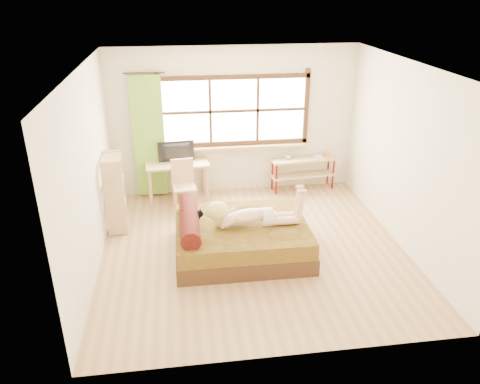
{
  "coord_description": "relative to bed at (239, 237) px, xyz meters",
  "views": [
    {
      "loc": [
        -1.03,
        -6.03,
        3.71
      ],
      "look_at": [
        -0.17,
        0.2,
        0.86
      ],
      "focal_mm": 35.0,
      "sensor_mm": 36.0,
      "label": 1
    }
  ],
  "objects": [
    {
      "name": "wall_front",
      "position": [
        0.23,
        -2.17,
        1.09
      ],
      "size": [
        4.5,
        0.0,
        4.5
      ],
      "primitive_type": "plane",
      "rotation": [
        -1.57,
        0.0,
        0.0
      ],
      "color": "silver",
      "rests_on": "floor"
    },
    {
      "name": "wall_right",
      "position": [
        2.48,
        0.08,
        1.09
      ],
      "size": [
        0.0,
        4.5,
        4.5
      ],
      "primitive_type": "plane",
      "rotation": [
        1.57,
        0.0,
        -1.57
      ],
      "color": "silver",
      "rests_on": "floor"
    },
    {
      "name": "chair",
      "position": [
        -0.75,
        1.66,
        0.23
      ],
      "size": [
        0.43,
        0.43,
        0.88
      ],
      "rotation": [
        0.0,
        0.0,
        0.1
      ],
      "color": "tan",
      "rests_on": "floor"
    },
    {
      "name": "kitten",
      "position": [
        -0.67,
        0.1,
        0.34
      ],
      "size": [
        0.29,
        0.12,
        0.23
      ],
      "primitive_type": null,
      "rotation": [
        0.0,
        0.0,
        -0.01
      ],
      "color": "black",
      "rests_on": "bed"
    },
    {
      "name": "book",
      "position": [
        1.74,
        2.15,
        0.37
      ],
      "size": [
        0.2,
        0.25,
        0.02
      ],
      "primitive_type": "imported",
      "rotation": [
        0.0,
        0.0,
        0.11
      ],
      "color": "gray",
      "rests_on": "pipe_shelf"
    },
    {
      "name": "wall_left",
      "position": [
        -2.02,
        0.08,
        1.09
      ],
      "size": [
        0.0,
        4.5,
        4.5
      ],
      "primitive_type": "plane",
      "rotation": [
        1.57,
        0.0,
        1.57
      ],
      "color": "silver",
      "rests_on": "floor"
    },
    {
      "name": "cup",
      "position": [
        1.24,
        2.15,
        0.41
      ],
      "size": [
        0.12,
        0.12,
        0.09
      ],
      "primitive_type": "imported",
      "rotation": [
        0.0,
        0.0,
        0.11
      ],
      "color": "gray",
      "rests_on": "pipe_shelf"
    },
    {
      "name": "desk",
      "position": [
        -0.84,
        2.03,
        0.35
      ],
      "size": [
        1.17,
        0.62,
        0.7
      ],
      "rotation": [
        0.0,
        0.0,
        0.1
      ],
      "color": "tan",
      "rests_on": "floor"
    },
    {
      "name": "bookshelf",
      "position": [
        -1.85,
        1.02,
        0.37
      ],
      "size": [
        0.35,
        0.56,
        1.24
      ],
      "rotation": [
        0.0,
        0.0,
        0.09
      ],
      "color": "tan",
      "rests_on": "floor"
    },
    {
      "name": "pipe_shelf",
      "position": [
        1.55,
        2.15,
        0.2
      ],
      "size": [
        1.28,
        0.45,
        0.71
      ],
      "rotation": [
        0.0,
        0.0,
        0.11
      ],
      "color": "tan",
      "rests_on": "floor"
    },
    {
      "name": "wall_back",
      "position": [
        0.23,
        2.33,
        1.09
      ],
      "size": [
        4.5,
        0.0,
        4.5
      ],
      "primitive_type": "plane",
      "rotation": [
        1.57,
        0.0,
        0.0
      ],
      "color": "silver",
      "rests_on": "floor"
    },
    {
      "name": "woman",
      "position": [
        0.2,
        -0.05,
        0.51
      ],
      "size": [
        1.36,
        0.4,
        0.58
      ],
      "primitive_type": null,
      "rotation": [
        0.0,
        0.0,
        -0.01
      ],
      "color": "#E4AD93",
      "rests_on": "bed"
    },
    {
      "name": "floor",
      "position": [
        0.23,
        0.08,
        -0.26
      ],
      "size": [
        4.5,
        4.5,
        0.0
      ],
      "primitive_type": "plane",
      "color": "#9E754C",
      "rests_on": "ground"
    },
    {
      "name": "bed",
      "position": [
        0.0,
        0.0,
        0.0
      ],
      "size": [
        1.95,
        1.56,
        0.74
      ],
      "rotation": [
        0.0,
        0.0,
        -0.01
      ],
      "color": "#341F0F",
      "rests_on": "floor"
    },
    {
      "name": "curtain",
      "position": [
        -1.32,
        2.21,
        0.89
      ],
      "size": [
        0.55,
        0.1,
        2.2
      ],
      "primitive_type": "cube",
      "color": "olive",
      "rests_on": "wall_back"
    },
    {
      "name": "window",
      "position": [
        0.23,
        2.3,
        1.25
      ],
      "size": [
        2.8,
        0.16,
        1.46
      ],
      "color": "#FFEDBF",
      "rests_on": "wall_back"
    },
    {
      "name": "ceiling",
      "position": [
        0.23,
        0.08,
        2.44
      ],
      "size": [
        4.5,
        4.5,
        0.0
      ],
      "primitive_type": "plane",
      "rotation": [
        3.14,
        0.0,
        0.0
      ],
      "color": "white",
      "rests_on": "wall_back"
    },
    {
      "name": "monitor",
      "position": [
        -0.84,
        2.08,
        0.63
      ],
      "size": [
        0.66,
        0.15,
        0.38
      ],
      "primitive_type": "imported",
      "rotation": [
        0.0,
        0.0,
        3.24
      ],
      "color": "black",
      "rests_on": "desk"
    }
  ]
}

